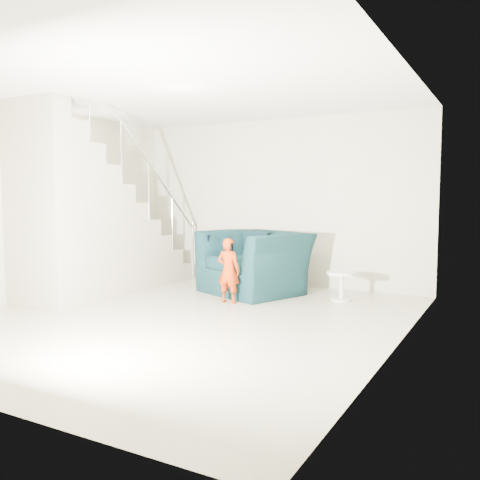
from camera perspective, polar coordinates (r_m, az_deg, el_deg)
name	(u,v)px	position (r m, az deg, el deg)	size (l,w,h in m)	color
floor	(181,318)	(6.16, -6.66, -8.70)	(5.50, 5.50, 0.00)	tan
ceiling	(178,87)	(6.12, -6.92, 16.71)	(5.50, 5.50, 0.00)	silver
back_wall	(277,202)	(8.38, 4.18, 4.25)	(5.00, 5.00, 0.00)	#ACA88C
left_wall	(34,203)	(7.71, -22.16, 3.84)	(5.50, 5.50, 0.00)	#ACA88C
right_wall	(399,207)	(4.98, 17.45, 3.58)	(5.50, 5.50, 0.00)	#ACA88C
armchair	(255,262)	(7.62, 1.65, -2.52)	(1.41, 1.24, 0.92)	black
toddler	(228,270)	(6.90, -1.30, -3.44)	(0.32, 0.21, 0.89)	#921604
side_table	(342,281)	(7.19, 11.34, -4.56)	(0.41, 0.41, 0.41)	silver
staircase	(90,231)	(7.72, -16.54, 1.01)	(1.02, 3.03, 3.62)	#ADA089
cushion	(258,244)	(7.86, 1.98, -0.50)	(0.42, 0.12, 0.40)	black
throw	(216,252)	(7.89, -2.75, -1.41)	(0.05, 0.51, 0.57)	black
phone	(232,247)	(6.78, -0.94, -0.78)	(0.02, 0.05, 0.10)	black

